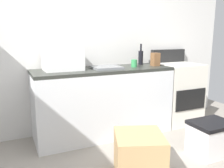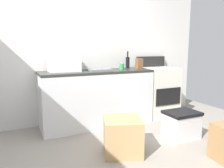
{
  "view_description": "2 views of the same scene",
  "coord_description": "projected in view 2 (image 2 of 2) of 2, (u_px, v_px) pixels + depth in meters",
  "views": [
    {
      "loc": [
        -0.86,
        -1.63,
        1.32
      ],
      "look_at": [
        0.15,
        0.6,
        0.82
      ],
      "focal_mm": 38.25,
      "sensor_mm": 36.0,
      "label": 1
    },
    {
      "loc": [
        -0.95,
        -2.09,
        1.25
      ],
      "look_at": [
        0.36,
        0.73,
        0.75
      ],
      "focal_mm": 35.23,
      "sensor_mm": 36.0,
      "label": 2
    }
  ],
  "objects": [
    {
      "name": "kitchen_counter",
      "position": [
        97.0,
        98.0,
        3.6
      ],
      "size": [
        1.8,
        0.6,
        0.9
      ],
      "color": "silver",
      "rests_on": "ground_plane"
    },
    {
      "name": "stove_oven",
      "position": [
        158.0,
        91.0,
        4.11
      ],
      "size": [
        0.6,
        0.61,
        1.1
      ],
      "color": "silver",
      "rests_on": "ground_plane"
    },
    {
      "name": "wine_bottle",
      "position": [
        128.0,
        62.0,
        3.92
      ],
      "size": [
        0.07,
        0.07,
        0.3
      ],
      "color": "black",
      "rests_on": "kitchen_counter"
    },
    {
      "name": "ground_plane",
      "position": [
        111.0,
        161.0,
        2.47
      ],
      "size": [
        6.0,
        6.0,
        0.0
      ],
      "primitive_type": "plane",
      "color": "gray"
    },
    {
      "name": "storage_bin",
      "position": [
        181.0,
        124.0,
        3.1
      ],
      "size": [
        0.46,
        0.36,
        0.38
      ],
      "color": "silver",
      "rests_on": "ground_plane"
    },
    {
      "name": "cardboard_box_medium",
      "position": [
        122.0,
        136.0,
        2.64
      ],
      "size": [
        0.57,
        0.58,
        0.43
      ],
      "primitive_type": "cube",
      "rotation": [
        0.0,
        0.0,
        -0.36
      ],
      "color": "tan",
      "rests_on": "ground_plane"
    },
    {
      "name": "wall_back",
      "position": [
        72.0,
        45.0,
        3.65
      ],
      "size": [
        5.0,
        0.1,
        2.6
      ],
      "primitive_type": "cube",
      "color": "silver",
      "rests_on": "ground_plane"
    },
    {
      "name": "knife_block",
      "position": [
        139.0,
        64.0,
        3.79
      ],
      "size": [
        0.1,
        0.1,
        0.18
      ],
      "primitive_type": "cube",
      "color": "brown",
      "rests_on": "kitchen_counter"
    },
    {
      "name": "coffee_mug",
      "position": [
        122.0,
        67.0,
        3.66
      ],
      "size": [
        0.08,
        0.08,
        0.1
      ],
      "primitive_type": "cylinder",
      "color": "#338C4C",
      "rests_on": "kitchen_counter"
    },
    {
      "name": "microwave",
      "position": [
        64.0,
        63.0,
        3.36
      ],
      "size": [
        0.46,
        0.34,
        0.27
      ],
      "primitive_type": "cube",
      "color": "white",
      "rests_on": "kitchen_counter"
    },
    {
      "name": "sink_basin",
      "position": [
        99.0,
        70.0,
        3.5
      ],
      "size": [
        0.36,
        0.32,
        0.03
      ],
      "primitive_type": "cube",
      "color": "slate",
      "rests_on": "kitchen_counter"
    }
  ]
}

